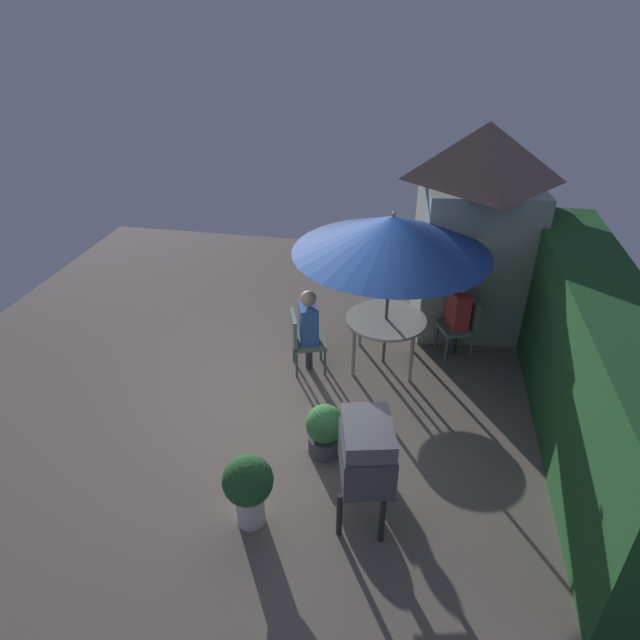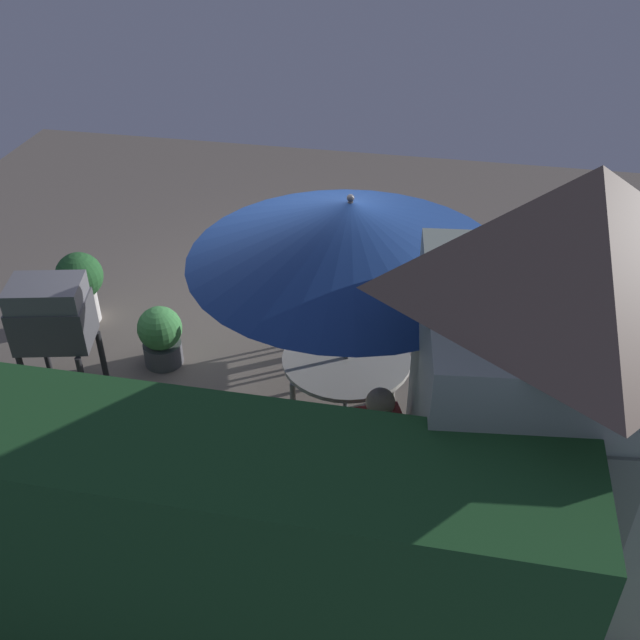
# 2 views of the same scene
# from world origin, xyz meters

# --- Properties ---
(ground_plane) EXTENTS (11.00, 11.00, 0.00)m
(ground_plane) POSITION_xyz_m (0.00, 0.00, 0.00)
(ground_plane) COLOR #6B6056
(hedge_backdrop) EXTENTS (5.60, 0.89, 1.94)m
(hedge_backdrop) POSITION_xyz_m (0.00, 3.50, 0.97)
(hedge_backdrop) COLOR #1E4C23
(hedge_backdrop) RESTS_ON ground
(garden_shed) EXTENTS (2.04, 1.94, 3.17)m
(garden_shed) POSITION_xyz_m (-2.63, 2.25, 1.62)
(garden_shed) COLOR gray
(garden_shed) RESTS_ON ground
(patio_table) EXTENTS (1.14, 1.14, 0.74)m
(patio_table) POSITION_xyz_m (-1.08, 1.06, 0.68)
(patio_table) COLOR #B2ADA3
(patio_table) RESTS_ON ground
(patio_umbrella) EXTENTS (2.64, 2.64, 2.32)m
(patio_umbrella) POSITION_xyz_m (-1.08, 1.06, 2.00)
(patio_umbrella) COLOR #4C4C51
(patio_umbrella) RESTS_ON ground
(bbq_grill) EXTENTS (0.79, 0.64, 1.20)m
(bbq_grill) POSITION_xyz_m (1.71, 1.09, 0.85)
(bbq_grill) COLOR #47474C
(bbq_grill) RESTS_ON ground
(chair_near_shed) EXTENTS (0.60, 0.60, 0.90)m
(chair_near_shed) POSITION_xyz_m (-1.53, 2.15, 0.52)
(chair_near_shed) COLOR slate
(chair_near_shed) RESTS_ON ground
(chair_far_side) EXTENTS (0.59, 0.59, 0.90)m
(chair_far_side) POSITION_xyz_m (-0.70, -0.07, 0.52)
(chair_far_side) COLOR slate
(chair_far_side) RESTS_ON ground
(potted_plant_by_shed) EXTENTS (0.45, 0.45, 0.65)m
(potted_plant_by_shed) POSITION_xyz_m (0.91, 0.53, 0.34)
(potted_plant_by_shed) COLOR #4C4C51
(potted_plant_by_shed) RESTS_ON ground
(potted_plant_by_grill) EXTENTS (0.51, 0.51, 0.83)m
(potted_plant_by_grill) POSITION_xyz_m (2.03, -0.04, 0.51)
(potted_plant_by_grill) COLOR silver
(potted_plant_by_grill) RESTS_ON ground
(person_in_red) EXTENTS (0.41, 0.35, 1.26)m
(person_in_red) POSITION_xyz_m (-1.49, 2.07, 0.78)
(person_in_red) COLOR #CC3D33
(person_in_red) RESTS_ON ground
(person_in_blue) EXTENTS (0.40, 0.34, 1.26)m
(person_in_blue) POSITION_xyz_m (-0.73, 0.01, 0.78)
(person_in_blue) COLOR #3866B2
(person_in_blue) RESTS_ON ground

